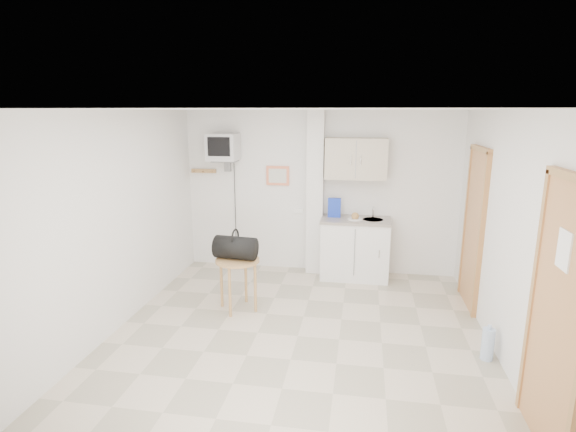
% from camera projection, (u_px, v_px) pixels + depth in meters
% --- Properties ---
extents(ground, '(4.50, 4.50, 0.00)m').
position_uv_depth(ground, '(298.00, 336.00, 5.08)').
color(ground, beige).
rests_on(ground, ground).
extents(room_envelope, '(4.24, 4.54, 2.55)m').
position_uv_depth(room_envelope, '(322.00, 202.00, 4.77)').
color(room_envelope, white).
rests_on(room_envelope, ground).
extents(kitchenette, '(1.03, 0.58, 2.10)m').
position_uv_depth(kitchenette, '(355.00, 226.00, 6.72)').
color(kitchenette, white).
rests_on(kitchenette, ground).
extents(crt_television, '(0.44, 0.45, 2.15)m').
position_uv_depth(crt_television, '(223.00, 148.00, 6.81)').
color(crt_television, slate).
rests_on(crt_television, ground).
extents(round_table, '(0.55, 0.55, 0.67)m').
position_uv_depth(round_table, '(238.00, 267.00, 5.65)').
color(round_table, '#A67649').
rests_on(round_table, ground).
extents(duffel_bag, '(0.55, 0.34, 0.39)m').
position_uv_depth(duffel_bag, '(235.00, 247.00, 5.62)').
color(duffel_bag, black).
rests_on(duffel_bag, round_table).
extents(water_bottle, '(0.13, 0.13, 0.38)m').
position_uv_depth(water_bottle, '(488.00, 344.00, 4.57)').
color(water_bottle, '#A8C0E0').
rests_on(water_bottle, ground).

